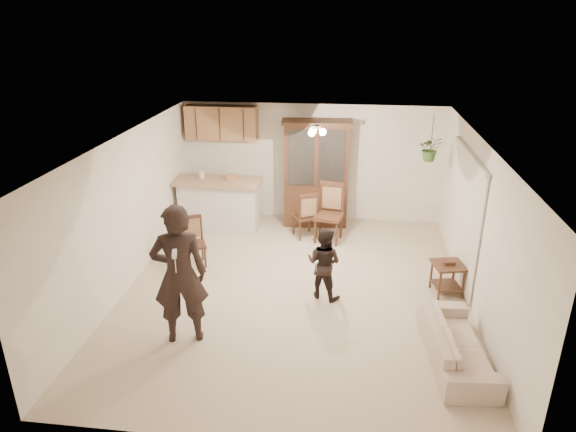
# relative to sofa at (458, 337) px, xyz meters

# --- Properties ---
(floor) EXTENTS (6.50, 6.50, 0.00)m
(floor) POSITION_rel_sofa_xyz_m (-2.28, 1.54, -0.37)
(floor) COLOR beige
(floor) RESTS_ON ground
(ceiling) EXTENTS (5.50, 6.50, 0.02)m
(ceiling) POSITION_rel_sofa_xyz_m (-2.28, 1.54, 2.13)
(ceiling) COLOR white
(ceiling) RESTS_ON wall_back
(wall_back) EXTENTS (5.50, 0.02, 2.50)m
(wall_back) POSITION_rel_sofa_xyz_m (-2.28, 4.79, 0.88)
(wall_back) COLOR white
(wall_back) RESTS_ON ground
(wall_front) EXTENTS (5.50, 0.02, 2.50)m
(wall_front) POSITION_rel_sofa_xyz_m (-2.28, -1.71, 0.88)
(wall_front) COLOR white
(wall_front) RESTS_ON ground
(wall_left) EXTENTS (0.02, 6.50, 2.50)m
(wall_left) POSITION_rel_sofa_xyz_m (-5.03, 1.54, 0.88)
(wall_left) COLOR white
(wall_left) RESTS_ON ground
(wall_right) EXTENTS (0.02, 6.50, 2.50)m
(wall_right) POSITION_rel_sofa_xyz_m (0.47, 1.54, 0.88)
(wall_right) COLOR white
(wall_right) RESTS_ON ground
(breakfast_bar) EXTENTS (1.60, 0.55, 1.00)m
(breakfast_bar) POSITION_rel_sofa_xyz_m (-4.13, 3.89, 0.13)
(breakfast_bar) COLOR silver
(breakfast_bar) RESTS_ON floor
(bar_top) EXTENTS (1.75, 0.70, 0.08)m
(bar_top) POSITION_rel_sofa_xyz_m (-4.13, 3.89, 0.68)
(bar_top) COLOR #9E7E5E
(bar_top) RESTS_ON breakfast_bar
(upper_cabinets) EXTENTS (1.50, 0.34, 0.70)m
(upper_cabinets) POSITION_rel_sofa_xyz_m (-4.18, 4.61, 1.73)
(upper_cabinets) COLOR olive
(upper_cabinets) RESTS_ON wall_back
(vertical_blinds) EXTENTS (0.06, 2.30, 2.10)m
(vertical_blinds) POSITION_rel_sofa_xyz_m (0.43, 2.44, 0.73)
(vertical_blinds) COLOR silver
(vertical_blinds) RESTS_ON wall_right
(ceiling_fixture) EXTENTS (0.36, 0.36, 0.20)m
(ceiling_fixture) POSITION_rel_sofa_xyz_m (-2.08, 2.74, 2.03)
(ceiling_fixture) COLOR beige
(ceiling_fixture) RESTS_ON ceiling
(hanging_plant) EXTENTS (0.43, 0.37, 0.48)m
(hanging_plant) POSITION_rel_sofa_xyz_m (0.02, 3.94, 1.48)
(hanging_plant) COLOR #2C5020
(hanging_plant) RESTS_ON ceiling
(plant_cord) EXTENTS (0.01, 0.01, 0.65)m
(plant_cord) POSITION_rel_sofa_xyz_m (0.02, 3.94, 1.81)
(plant_cord) COLOR black
(plant_cord) RESTS_ON ceiling
(sofa) EXTENTS (0.88, 1.93, 0.73)m
(sofa) POSITION_rel_sofa_xyz_m (0.00, 0.00, 0.00)
(sofa) COLOR beige
(sofa) RESTS_ON floor
(adult) EXTENTS (0.75, 0.60, 1.80)m
(adult) POSITION_rel_sofa_xyz_m (-3.68, 0.04, 0.53)
(adult) COLOR black
(adult) RESTS_ON floor
(child) EXTENTS (0.80, 0.72, 1.35)m
(child) POSITION_rel_sofa_xyz_m (-1.82, 1.42, 0.31)
(child) COLOR black
(child) RESTS_ON floor
(china_hutch) EXTENTS (1.45, 0.65, 2.23)m
(china_hutch) POSITION_rel_sofa_xyz_m (-2.18, 4.44, 0.74)
(china_hutch) COLOR #3B2515
(china_hutch) RESTS_ON floor
(side_table) EXTENTS (0.57, 0.57, 0.58)m
(side_table) POSITION_rel_sofa_xyz_m (0.15, 1.76, -0.09)
(side_table) COLOR #3B2515
(side_table) RESTS_ON floor
(chair_bar) EXTENTS (0.53, 0.53, 0.91)m
(chair_bar) POSITION_rel_sofa_xyz_m (-4.18, 2.21, -0.11)
(chair_bar) COLOR #3B2515
(chair_bar) RESTS_ON floor
(chair_hutch_left) EXTENTS (0.60, 0.60, 1.16)m
(chair_hutch_left) POSITION_rel_sofa_xyz_m (-1.85, 3.57, -0.04)
(chair_hutch_left) COLOR #3B2515
(chair_hutch_left) RESTS_ON floor
(chair_hutch_right) EXTENTS (0.59, 0.59, 0.98)m
(chair_hutch_right) POSITION_rel_sofa_xyz_m (-2.33, 3.73, -0.09)
(chair_hutch_right) COLOR #3B2515
(chair_hutch_right) RESTS_ON floor
(controller_adult) EXTENTS (0.10, 0.18, 0.05)m
(controller_adult) POSITION_rel_sofa_xyz_m (-3.55, -0.42, 1.18)
(controller_adult) COLOR white
(controller_adult) RESTS_ON adult
(controller_child) EXTENTS (0.07, 0.11, 0.03)m
(controller_child) POSITION_rel_sofa_xyz_m (-1.93, 1.16, 0.36)
(controller_child) COLOR white
(controller_child) RESTS_ON child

